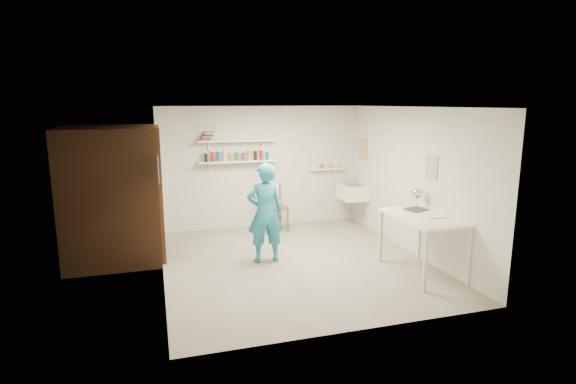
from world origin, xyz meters
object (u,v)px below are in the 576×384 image
object	(u,v)px
work_table	(422,245)
desk_lamp	(418,193)
man	(265,213)
wall_clock	(261,194)
belfast_sink	(353,192)
wooden_chair	(275,207)

from	to	relation	value
work_table	desk_lamp	distance (m)	0.86
man	work_table	bearing A→B (deg)	154.15
wall_clock	belfast_sink	bearing A→B (deg)	33.55
belfast_sink	man	size ratio (longest dim) A/B	0.38
wooden_chair	desk_lamp	world-z (taller)	desk_lamp
belfast_sink	wall_clock	world-z (taller)	wall_clock
belfast_sink	work_table	size ratio (longest dim) A/B	0.46
wall_clock	man	bearing A→B (deg)	-83.62
wall_clock	wooden_chair	size ratio (longest dim) A/B	0.29
man	desk_lamp	bearing A→B (deg)	167.73
wall_clock	desk_lamp	world-z (taller)	wall_clock
wall_clock	desk_lamp	bearing A→B (deg)	-17.15
wall_clock	wooden_chair	distance (m)	1.57
belfast_sink	desk_lamp	size ratio (longest dim) A/B	3.71
wall_clock	work_table	distance (m)	2.57
wooden_chair	wall_clock	bearing A→B (deg)	-121.98
man	work_table	size ratio (longest dim) A/B	1.21
wooden_chair	desk_lamp	size ratio (longest dim) A/B	5.92
man	desk_lamp	xyz separation A→B (m)	(2.28, -0.63, 0.30)
wooden_chair	desk_lamp	xyz separation A→B (m)	(1.71, -2.19, 0.60)
belfast_sink	work_table	world-z (taller)	work_table
desk_lamp	wall_clock	bearing A→B (deg)	159.66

